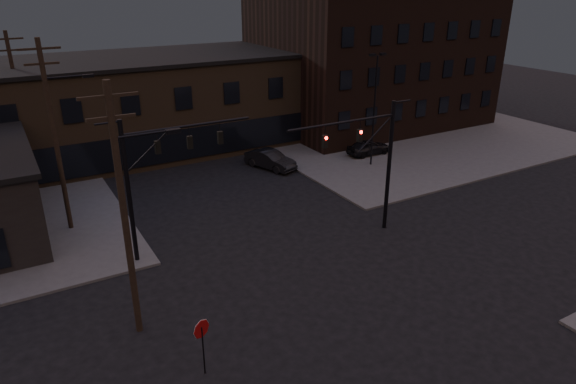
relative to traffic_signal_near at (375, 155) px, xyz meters
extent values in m
plane|color=black|center=(-5.36, -4.50, -4.93)|extent=(140.00, 140.00, 0.00)
cube|color=#474744|center=(16.64, 17.50, -4.86)|extent=(30.00, 30.00, 0.15)
cube|color=#483826|center=(-5.36, 23.50, -0.93)|extent=(40.00, 12.00, 8.00)
cube|color=black|center=(16.64, 21.50, 2.07)|extent=(22.00, 16.00, 14.00)
cylinder|color=black|center=(1.14, 0.00, -0.93)|extent=(0.24, 0.24, 8.00)
cylinder|color=black|center=(-2.36, 0.00, 2.27)|extent=(7.00, 0.14, 0.14)
cube|color=#FF140C|center=(-1.19, 0.00, 1.37)|extent=(0.28, 0.22, 0.70)
cube|color=#FF140C|center=(-3.52, 0.00, 1.37)|extent=(0.28, 0.22, 0.70)
cylinder|color=black|center=(-13.36, 3.50, -0.93)|extent=(0.24, 0.24, 8.00)
cylinder|color=black|center=(-9.86, 3.50, 2.27)|extent=(7.00, 0.14, 0.14)
cube|color=black|center=(-11.61, 3.50, 1.37)|extent=(0.28, 0.22, 0.70)
cube|color=black|center=(-9.86, 3.50, 1.37)|extent=(0.28, 0.22, 0.70)
cube|color=black|center=(-8.11, 3.50, 1.37)|extent=(0.28, 0.22, 0.70)
cylinder|color=black|center=(-13.36, -6.50, -3.83)|extent=(0.06, 0.06, 2.20)
cylinder|color=maroon|center=(-13.36, -6.48, -2.83)|extent=(0.72, 0.33, 0.76)
cylinder|color=black|center=(-14.86, -2.50, 0.57)|extent=(0.28, 0.28, 11.00)
cube|color=black|center=(-14.86, -2.50, 5.47)|extent=(2.20, 0.12, 0.12)
cube|color=black|center=(-14.86, -2.50, 4.67)|extent=(1.80, 0.12, 0.12)
cube|color=black|center=(-12.56, -2.50, 3.82)|extent=(0.60, 0.25, 0.18)
cylinder|color=black|center=(-15.86, 9.50, 0.82)|extent=(0.28, 0.28, 11.50)
cube|color=black|center=(-15.86, 9.50, 5.97)|extent=(2.20, 0.12, 0.12)
cube|color=black|center=(-15.86, 9.50, 5.17)|extent=(1.80, 0.12, 0.12)
cube|color=black|center=(-13.56, 9.50, 4.32)|extent=(0.60, 0.25, 0.18)
cylinder|color=black|center=(-16.86, 21.50, 0.57)|extent=(0.28, 0.28, 11.00)
cube|color=black|center=(-16.86, 21.50, 5.47)|extent=(2.20, 0.12, 0.12)
cube|color=black|center=(-16.86, 21.50, 4.67)|extent=(1.80, 0.12, 0.12)
cylinder|color=black|center=(7.64, 9.50, -0.43)|extent=(0.14, 0.14, 9.00)
cube|color=black|center=(7.14, 9.50, 4.12)|extent=(0.50, 0.28, 0.18)
cube|color=black|center=(8.14, 9.50, 4.12)|extent=(0.50, 0.28, 0.18)
cylinder|color=black|center=(13.64, 14.50, -0.43)|extent=(0.14, 0.14, 9.00)
cube|color=black|center=(13.14, 14.50, 4.12)|extent=(0.50, 0.28, 0.18)
cube|color=black|center=(14.14, 14.50, 4.12)|extent=(0.50, 0.28, 0.18)
imported|color=black|center=(9.08, 11.68, -4.11)|extent=(3.95, 1.59, 1.35)
imported|color=#B6B7B9|center=(12.57, 16.60, -4.19)|extent=(4.42, 3.08, 1.19)
imported|color=black|center=(0.14, 13.19, -4.19)|extent=(3.06, 4.80, 1.49)
camera|label=1|loc=(-18.51, -21.92, 9.39)|focal=32.00mm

